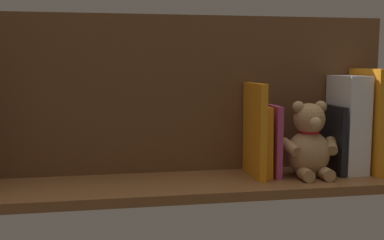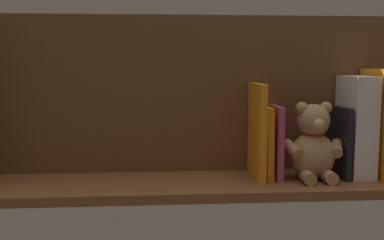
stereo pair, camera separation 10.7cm
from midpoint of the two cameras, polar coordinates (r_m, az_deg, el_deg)
The scene contains 9 objects.
ground_plane at distance 110.00cm, azimuth -2.81°, elevation -8.10°, with size 106.19×24.46×2.20cm, color brown.
shelf_back_panel at distance 116.37cm, azimuth -3.50°, elevation 3.22°, with size 106.19×1.50×39.82cm, color brown.
book_0 at distance 122.84cm, azimuth 18.71°, elevation -0.08°, with size 2.25×14.82×26.40cm, color orange.
dictionary_thick_white at distance 121.41cm, azimuth 16.55°, elevation -0.48°, with size 5.85×13.07×24.70cm, color white.
book_1 at distance 119.97cm, azimuth 14.67°, elevation -2.31°, with size 1.30×13.53×17.24cm, color black.
teddy_bear at distance 114.24cm, azimuth 11.87°, elevation -2.89°, with size 15.15×11.81×18.66cm.
book_2 at distance 114.52cm, azimuth 7.27°, elevation -2.49°, with size 1.42×12.84×17.54cm, color #B23F72.
book_3 at distance 114.27cm, azimuth 6.13°, elevation -2.55°, with size 1.62×12.04×17.33cm, color orange.
book_4 at distance 112.13cm, azimuth 5.15°, elevation -1.26°, with size 1.67×14.30×23.00cm, color orange.
Camera 1 is at (18.59, 104.71, 27.48)cm, focal length 42.58 mm.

